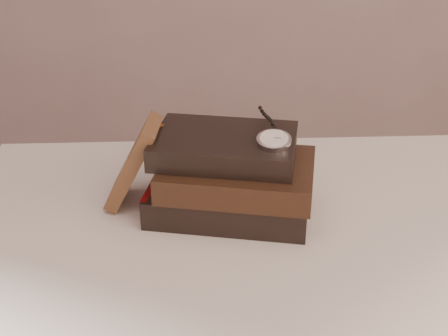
{
  "coord_description": "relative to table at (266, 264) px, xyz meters",
  "views": [
    {
      "loc": [
        -0.11,
        -0.49,
        1.28
      ],
      "look_at": [
        -0.07,
        0.38,
        0.82
      ],
      "focal_mm": 50.04,
      "sensor_mm": 36.0,
      "label": 1
    }
  ],
  "objects": [
    {
      "name": "pocket_watch",
      "position": [
        0.0,
        0.01,
        0.23
      ],
      "size": [
        0.06,
        0.16,
        0.02
      ],
      "color": "silver",
      "rests_on": "book_stack"
    },
    {
      "name": "book_stack",
      "position": [
        -0.06,
        0.03,
        0.15
      ],
      "size": [
        0.28,
        0.23,
        0.13
      ],
      "color": "black",
      "rests_on": "table"
    },
    {
      "name": "journal",
      "position": [
        -0.21,
        0.06,
        0.16
      ],
      "size": [
        0.1,
        0.1,
        0.14
      ],
      "primitive_type": "cube",
      "rotation": [
        0.0,
        0.48,
        -0.1
      ],
      "color": "#442A1A",
      "rests_on": "table"
    },
    {
      "name": "table",
      "position": [
        0.0,
        0.0,
        0.0
      ],
      "size": [
        1.0,
        0.6,
        0.75
      ],
      "color": "silver",
      "rests_on": "ground"
    },
    {
      "name": "eyeglasses",
      "position": [
        -0.13,
        0.13,
        0.16
      ],
      "size": [
        0.13,
        0.14,
        0.05
      ],
      "color": "silver",
      "rests_on": "book_stack"
    }
  ]
}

